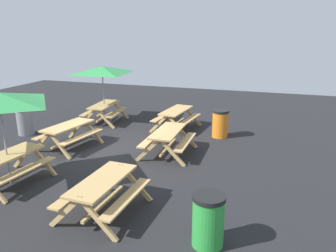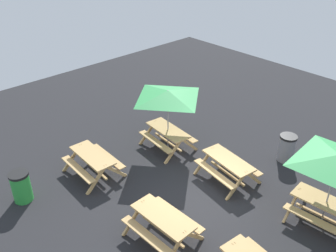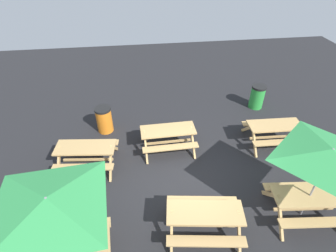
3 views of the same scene
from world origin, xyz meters
TOP-DOWN VIEW (x-y plane):
  - ground_plane at (0.00, 0.00)m, footprint 24.00×24.00m
  - picnic_table_0 at (-0.35, 1.75)m, footprint 1.83×1.57m
  - picnic_table_1 at (2.79, -1.37)m, footprint 2.19×2.19m
  - picnic_table_2 at (0.10, -1.48)m, footprint 1.98×1.75m
  - picnic_table_4 at (3.28, 1.53)m, footprint 1.85×1.60m
  - trash_bin_gray at (-0.61, -3.81)m, footprint 0.59×0.59m
  - trash_bin_green at (3.65, 3.80)m, footprint 0.59×0.59m

SIDE VIEW (x-z plane):
  - ground_plane at x=0.00m, z-range 0.00..0.00m
  - trash_bin_gray at x=-0.61m, z-range 0.00..0.98m
  - trash_bin_green at x=3.65m, z-range 0.00..0.98m
  - picnic_table_0 at x=-0.35m, z-range 0.16..0.97m
  - picnic_table_2 at x=0.10m, z-range 0.16..0.97m
  - picnic_table_4 at x=3.28m, z-range 0.16..0.97m
  - picnic_table_1 at x=2.79m, z-range 0.82..3.16m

